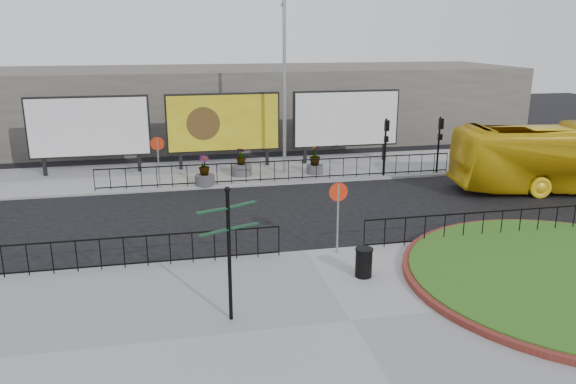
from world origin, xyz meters
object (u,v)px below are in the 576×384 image
object	(u,v)px
lamp_post	(285,84)
planter_b	(241,166)
fingerpost_sign	(229,241)
planter_a	(205,174)
litter_bin	(364,262)
billboard_mid	(223,123)
planter_c	(315,162)

from	to	relation	value
lamp_post	planter_b	xyz separation A→B (m)	(-2.33, -0.00, -4.24)
fingerpost_sign	planter_a	xyz separation A→B (m)	(0.22, 13.67, -1.65)
litter_bin	planter_b	distance (m)	13.60
planter_a	planter_b	distance (m)	2.57
lamp_post	fingerpost_sign	bearing A→B (deg)	-106.63
billboard_mid	litter_bin	world-z (taller)	billboard_mid
fingerpost_sign	planter_c	xyz separation A→B (m)	(6.11, 14.85, -1.56)
litter_bin	planter_c	bearing A→B (deg)	82.02
lamp_post	fingerpost_sign	world-z (taller)	lamp_post
planter_c	fingerpost_sign	bearing A→B (deg)	-112.38
litter_bin	lamp_post	bearing A→B (deg)	88.84
lamp_post	planter_b	size ratio (longest dim) A/B	6.32
billboard_mid	lamp_post	world-z (taller)	lamp_post
billboard_mid	planter_a	distance (m)	4.28
planter_b	planter_c	size ratio (longest dim) A/B	0.97
billboard_mid	litter_bin	distance (m)	15.78
planter_b	litter_bin	bearing A→B (deg)	-81.31
lamp_post	planter_a	world-z (taller)	lamp_post
fingerpost_sign	planter_a	distance (m)	13.77
billboard_mid	fingerpost_sign	bearing A→B (deg)	-95.15
fingerpost_sign	planter_b	distance (m)	15.53
litter_bin	planter_b	world-z (taller)	planter_b
fingerpost_sign	lamp_post	bearing A→B (deg)	53.11
billboard_mid	planter_b	xyz separation A→B (m)	(0.68, -1.97, -2.01)
billboard_mid	planter_c	xyz separation A→B (m)	(4.56, -2.39, -1.86)
planter_a	planter_b	xyz separation A→B (m)	(2.01, 1.60, -0.07)
lamp_post	fingerpost_sign	xyz separation A→B (m)	(-4.56, -15.27, -2.53)
billboard_mid	planter_a	size ratio (longest dim) A/B	4.19
lamp_post	planter_c	xyz separation A→B (m)	(1.55, -0.42, -4.09)
lamp_post	planter_a	bearing A→B (deg)	-159.77
lamp_post	planter_c	distance (m)	4.40
lamp_post	litter_bin	bearing A→B (deg)	-91.16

